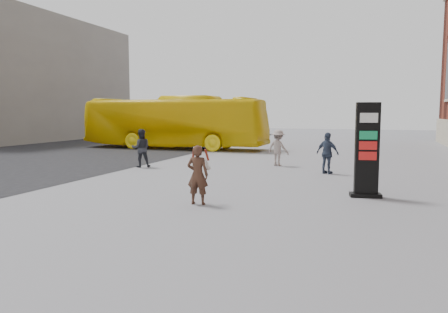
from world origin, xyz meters
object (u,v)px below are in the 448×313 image
(bus, at_px, (174,122))
(pedestrian_b, at_px, (278,148))
(woman, at_px, (198,174))
(info_pylon, at_px, (367,150))
(pedestrian_c, at_px, (328,153))
(pedestrian_a, at_px, (141,148))

(bus, height_order, pedestrian_b, bus)
(woman, bearing_deg, info_pylon, -154.95)
(info_pylon, bearing_deg, pedestrian_c, 98.92)
(bus, height_order, pedestrian_c, bus)
(pedestrian_a, bearing_deg, pedestrian_b, 170.54)
(info_pylon, height_order, pedestrian_a, info_pylon)
(pedestrian_a, xyz_separation_m, pedestrian_c, (7.74, 0.51, -0.02))
(bus, xyz_separation_m, pedestrian_a, (2.74, -9.12, -0.86))
(pedestrian_a, bearing_deg, woman, 97.11)
(woman, bearing_deg, pedestrian_b, -97.54)
(pedestrian_b, distance_m, pedestrian_c, 2.93)
(woman, relative_size, pedestrian_a, 0.94)
(info_pylon, bearing_deg, woman, -159.43)
(info_pylon, height_order, pedestrian_c, info_pylon)
(pedestrian_a, distance_m, pedestrian_c, 7.75)
(bus, distance_m, pedestrian_c, 13.59)
(pedestrian_a, height_order, pedestrian_b, pedestrian_a)
(bus, bearing_deg, woman, -151.44)
(pedestrian_b, bearing_deg, bus, -17.93)
(woman, bearing_deg, pedestrian_a, -55.71)
(woman, xyz_separation_m, pedestrian_b, (0.30, 8.51, 0.01))
(woman, height_order, pedestrian_b, pedestrian_b)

